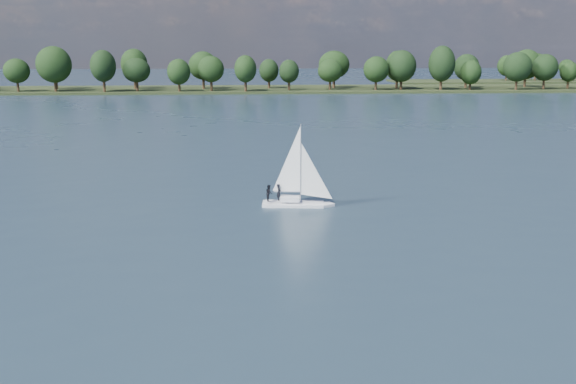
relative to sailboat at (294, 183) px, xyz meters
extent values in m
plane|color=#233342|center=(10.78, 60.44, -2.35)|extent=(700.00, 700.00, 0.00)
cube|color=black|center=(10.78, 172.44, -2.35)|extent=(660.00, 40.00, 1.50)
cube|color=white|center=(0.11, 0.00, -2.35)|extent=(6.53, 2.44, 0.75)
cube|color=white|center=(0.11, 0.00, -1.60)|extent=(1.98, 1.32, 0.47)
cylinder|color=#B2B2B9|center=(0.11, 0.00, 1.92)|extent=(0.11, 0.11, 7.51)
imported|color=black|center=(-1.43, 0.24, -0.99)|extent=(0.49, 0.65, 1.62)
imported|color=black|center=(-2.40, -0.04, -0.99)|extent=(0.72, 0.87, 1.62)
camera|label=1|loc=(-4.64, -60.49, 12.79)|focal=40.00mm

